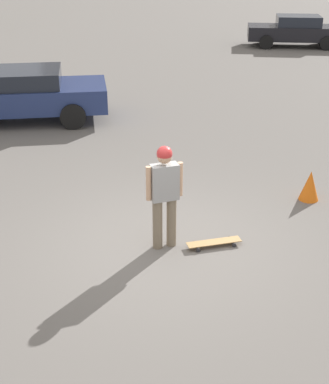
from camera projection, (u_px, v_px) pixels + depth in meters
name	position (u px, v px, depth m)	size (l,w,h in m)	color
ground_plane	(164.00, 246.00, 8.35)	(220.00, 220.00, 0.00)	slate
person	(164.00, 190.00, 7.95)	(0.45, 0.42, 1.66)	#7A6B56
skateboard	(214.00, 242.00, 8.32)	(0.80, 0.67, 0.08)	tan
car_parked_near	(17.00, 94.00, 13.98)	(4.96, 4.01, 1.35)	navy
car_parked_far	(296.00, 30.00, 24.22)	(4.55, 2.83, 1.36)	black
traffic_cone	(310.00, 186.00, 9.75)	(0.36, 0.36, 0.56)	orange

